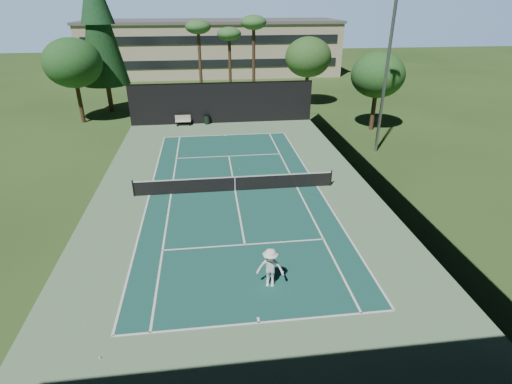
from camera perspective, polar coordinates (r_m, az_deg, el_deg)
ground at (r=26.04m, az=-3.01°, el=0.16°), size 160.00×160.00×0.00m
apron_slab at (r=26.04m, az=-3.01°, el=0.17°), size 18.00×32.00×0.01m
court_surface at (r=26.03m, az=-3.01°, el=0.19°), size 10.97×23.77×0.01m
court_lines at (r=26.03m, az=-3.01°, el=0.20°), size 11.07×23.87×0.01m
tennis_net at (r=25.80m, az=-3.03°, el=1.28°), size 12.90×0.10×1.10m
fence at (r=25.30m, az=-3.12°, el=4.33°), size 18.04×32.05×4.03m
player at (r=17.34m, az=2.06°, el=-10.79°), size 1.33×0.95×1.87m
tennis_ball_a at (r=15.97m, az=-21.40°, el=-21.15°), size 0.08×0.08×0.08m
tennis_ball_b at (r=27.18m, az=-12.19°, el=0.81°), size 0.07×0.07×0.07m
tennis_ball_c at (r=29.34m, az=-2.32°, el=3.30°), size 0.06×0.06×0.06m
tennis_ball_d at (r=27.89m, az=-9.65°, el=1.70°), size 0.06×0.06×0.06m
park_bench at (r=40.48m, az=-10.40°, el=10.07°), size 1.50×0.45×1.02m
trash_bin at (r=40.63m, az=-7.02°, el=10.26°), size 0.56×0.56×0.95m
pine_tree at (r=46.64m, az=-21.74°, el=22.09°), size 4.80×4.80×15.00m
palm_a at (r=47.52m, az=-8.26°, el=21.89°), size 2.80×2.80×9.32m
palm_b at (r=49.67m, az=-3.85°, el=21.28°), size 2.80×2.80×8.42m
palm_c at (r=46.83m, az=-0.34°, el=22.59°), size 2.80×2.80×9.77m
decid_tree_a at (r=47.23m, az=7.47°, el=18.54°), size 5.12×5.12×7.62m
decid_tree_b at (r=39.18m, az=17.01°, el=15.69°), size 4.80×4.80×7.14m
decid_tree_c at (r=43.60m, az=-24.72°, el=16.37°), size 5.44×5.44×8.09m
campus_building at (r=69.78m, az=-6.20°, el=19.90°), size 40.50×12.50×8.30m
light_pole at (r=32.75m, az=18.15°, el=16.19°), size 0.90×0.25×12.22m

